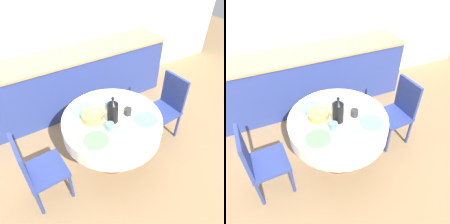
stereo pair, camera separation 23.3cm
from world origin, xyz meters
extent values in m
plane|color=#8E704C|center=(0.00, 0.00, 0.00)|extent=(12.00, 12.00, 0.00)
cube|color=silver|center=(0.00, 1.66, 1.30)|extent=(7.00, 0.05, 2.60)
cube|color=navy|center=(0.00, 1.32, 0.45)|extent=(3.20, 0.60, 0.90)
cube|color=#A37F56|center=(0.00, 1.32, 0.92)|extent=(3.24, 0.64, 0.04)
cylinder|color=brown|center=(0.00, 0.00, 0.02)|extent=(0.44, 0.44, 0.04)
cylinder|color=brown|center=(0.00, 0.00, 0.29)|extent=(0.11, 0.11, 0.50)
cylinder|color=silver|center=(0.00, 0.00, 0.63)|extent=(1.11, 1.11, 0.18)
cylinder|color=silver|center=(0.00, 0.00, 0.74)|extent=(1.10, 1.10, 0.03)
cube|color=navy|center=(0.82, 0.06, 0.43)|extent=(0.43, 0.43, 0.04)
cube|color=navy|center=(1.00, 0.08, 0.69)|extent=(0.06, 0.38, 0.47)
cylinder|color=navy|center=(0.66, -0.13, 0.21)|extent=(0.04, 0.04, 0.41)
cylinder|color=navy|center=(0.63, 0.22, 0.21)|extent=(0.04, 0.04, 0.41)
cylinder|color=navy|center=(1.01, -0.10, 0.21)|extent=(0.04, 0.04, 0.41)
cylinder|color=navy|center=(0.98, 0.25, 0.21)|extent=(0.04, 0.04, 0.41)
cube|color=navy|center=(-0.82, -0.04, 0.43)|extent=(0.42, 0.42, 0.04)
cube|color=navy|center=(-1.00, -0.04, 0.69)|extent=(0.05, 0.38, 0.47)
cylinder|color=navy|center=(-0.65, 0.15, 0.21)|extent=(0.04, 0.04, 0.41)
cylinder|color=navy|center=(-0.64, -0.20, 0.21)|extent=(0.04, 0.04, 0.41)
cylinder|color=navy|center=(-1.01, 0.13, 0.21)|extent=(0.04, 0.04, 0.41)
cylinder|color=navy|center=(-0.99, -0.22, 0.21)|extent=(0.04, 0.04, 0.41)
cylinder|color=#5BA85B|center=(-0.30, -0.21, 0.76)|extent=(0.25, 0.25, 0.01)
cylinder|color=#5BA39E|center=(-0.11, -0.14, 0.80)|extent=(0.08, 0.08, 0.08)
cylinder|color=#60BCB7|center=(0.29, -0.22, 0.76)|extent=(0.25, 0.25, 0.01)
cylinder|color=#28282D|center=(0.18, -0.04, 0.80)|extent=(0.08, 0.08, 0.08)
cylinder|color=#60BCB7|center=(-0.23, 0.29, 0.76)|extent=(0.25, 0.25, 0.01)
cylinder|color=#DBB766|center=(-0.16, 0.09, 0.80)|extent=(0.08, 0.08, 0.08)
cylinder|color=white|center=(0.25, 0.27, 0.76)|extent=(0.25, 0.25, 0.01)
cylinder|color=#5BA39E|center=(0.06, 0.17, 0.80)|extent=(0.08, 0.08, 0.08)
cylinder|color=black|center=(-0.02, -0.05, 0.87)|extent=(0.12, 0.12, 0.23)
cone|color=black|center=(-0.02, -0.05, 1.01)|extent=(0.11, 0.11, 0.05)
sphere|color=black|center=(-0.02, -0.05, 1.05)|extent=(0.04, 0.04, 0.04)
cylinder|color=#AD844C|center=(-0.20, 0.08, 0.79)|extent=(0.23, 0.23, 0.08)
camera|label=1|loc=(-0.91, -1.51, 2.36)|focal=35.00mm
camera|label=2|loc=(-0.70, -1.62, 2.36)|focal=35.00mm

